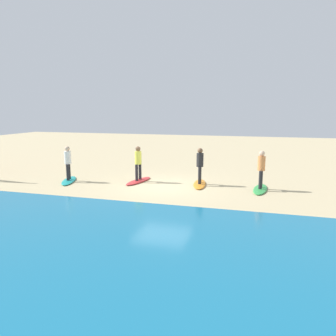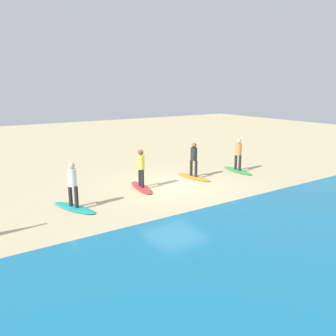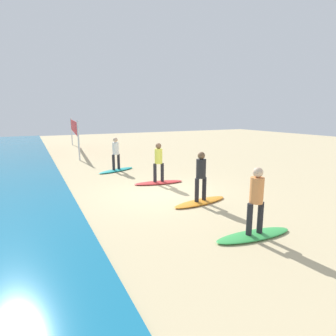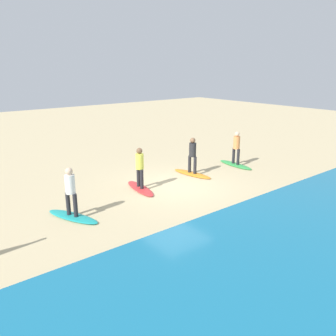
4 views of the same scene
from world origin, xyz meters
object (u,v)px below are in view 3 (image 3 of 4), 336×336
at_px(surfer_red, 159,160).
at_px(volleyball_net, 74,128).
at_px(surfer_green, 256,196).
at_px(surfboard_red, 159,183).
at_px(surfer_orange, 201,173).
at_px(surfer_teal, 116,151).
at_px(surfboard_orange, 200,202).
at_px(surfboard_teal, 116,170).
at_px(surfboard_green, 254,235).

xyz_separation_m(surfer_red, volleyball_net, (12.00, 1.60, 0.75)).
height_order(surfer_green, surfboard_red, surfer_green).
bearing_deg(surfer_orange, surfer_teal, 9.29).
bearing_deg(volleyball_net, surfboard_red, -172.40).
distance_m(surfboard_orange, surfer_red, 3.14).
height_order(surfer_red, surfboard_teal, surfer_red).
height_order(surfboard_orange, surfboard_red, same).
bearing_deg(volleyball_net, surfer_orange, -173.35).
relative_size(surfer_orange, volleyball_net, 0.18).
bearing_deg(surfboard_red, surfboard_teal, -65.72).
xyz_separation_m(surfer_green, surfer_red, (5.71, -0.09, 0.00)).
bearing_deg(surfer_green, surfer_orange, -5.03).
xyz_separation_m(surfboard_orange, surfer_orange, (-0.00, 0.00, 0.99)).
bearing_deg(surfer_orange, surfboard_orange, -45.00).
relative_size(surfboard_green, surfboard_red, 1.00).
relative_size(surfboard_red, volleyball_net, 0.23).
distance_m(surfboard_red, surfer_red, 0.99).
height_order(surfer_orange, surfboard_teal, surfer_orange).
height_order(surfboard_red, volleyball_net, volleyball_net).
relative_size(surfer_green, surfer_teal, 1.00).
bearing_deg(surfboard_teal, surfer_orange, 77.81).
height_order(surfboard_red, surfer_red, surfer_red).
height_order(surfboard_orange, surfboard_teal, same).
relative_size(surfboard_green, surfer_green, 1.28).
xyz_separation_m(surfer_red, surfboard_teal, (3.29, 0.88, -0.99)).
xyz_separation_m(surfer_orange, surfer_red, (2.98, 0.15, 0.00)).
bearing_deg(surfer_orange, surfboard_teal, 9.29).
relative_size(surfer_orange, surfboard_red, 0.78).
height_order(surfboard_orange, surfer_orange, surfer_orange).
height_order(surfboard_green, volleyball_net, volleyball_net).
relative_size(surfboard_green, surfboard_orange, 1.00).
distance_m(surfboard_green, surfer_green, 0.99).
xyz_separation_m(surfboard_red, surfer_teal, (3.29, 0.88, 0.99)).
distance_m(surfer_green, surfer_orange, 2.74).
bearing_deg(surfer_red, surfer_green, 179.06).
bearing_deg(surfboard_orange, surfer_orange, 36.99).
distance_m(surfer_orange, surfer_red, 2.98).
distance_m(surfboard_teal, surfer_teal, 0.99).
bearing_deg(surfer_red, surfboard_red, -90.00).
bearing_deg(surfer_teal, surfboard_red, -165.04).
height_order(surfer_red, surfer_teal, same).
xyz_separation_m(surfboard_green, surfer_orange, (2.73, -0.24, 0.99)).
height_order(surfer_green, surfboard_teal, surfer_green).
distance_m(surfboard_red, volleyball_net, 12.24).
bearing_deg(surfboard_red, surfboard_green, 98.38).
bearing_deg(surfer_orange, surfboard_red, 2.82).
xyz_separation_m(surfboard_green, surfer_green, (0.00, -0.00, 0.99)).
relative_size(surfboard_orange, surfer_red, 1.28).
bearing_deg(surfer_orange, surfer_red, 2.82).
distance_m(surfboard_red, surfboard_teal, 3.41).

